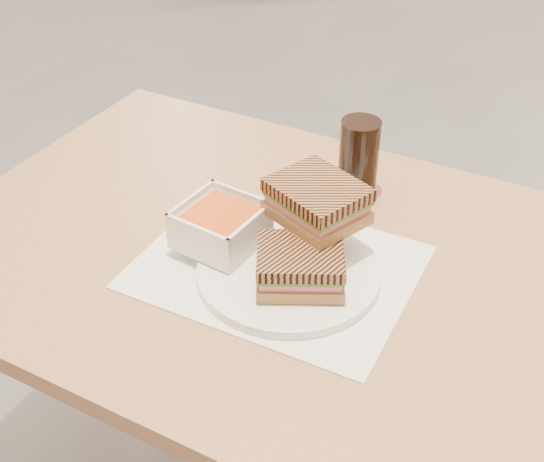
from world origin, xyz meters
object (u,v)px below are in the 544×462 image
at_px(plate, 289,271).
at_px(panini_lower, 300,266).
at_px(main_table, 327,326).
at_px(soup_bowl, 221,227).
at_px(cola_glass, 358,160).

distance_m(plate, panini_lower, 0.05).
bearing_deg(main_table, soup_bowl, -169.15).
height_order(main_table, plate, plate).
relative_size(main_table, soup_bowl, 9.89).
distance_m(main_table, soup_bowl, 0.23).
distance_m(soup_bowl, cola_glass, 0.26).
distance_m(plate, cola_glass, 0.24).
relative_size(plate, cola_glass, 1.91).
height_order(soup_bowl, cola_glass, cola_glass).
bearing_deg(main_table, cola_glass, 100.23).
xyz_separation_m(main_table, soup_bowl, (-0.16, -0.03, 0.16)).
xyz_separation_m(plate, soup_bowl, (-0.11, 0.01, 0.03)).
bearing_deg(panini_lower, soup_bowl, 167.58).
xyz_separation_m(soup_bowl, cola_glass, (0.13, 0.22, 0.02)).
bearing_deg(cola_glass, plate, -92.98).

